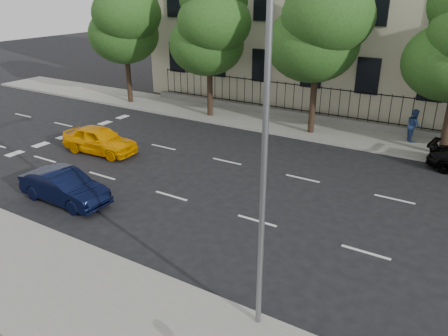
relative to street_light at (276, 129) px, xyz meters
name	(u,v)px	position (x,y,z in m)	size (l,w,h in m)	color
ground	(222,253)	(-2.50, 1.77, -5.15)	(120.00, 120.00, 0.00)	black
near_sidewalk	(139,328)	(-2.50, -2.23, -5.07)	(60.00, 4.00, 0.15)	gray
far_sidewalk	(348,135)	(-2.50, 15.77, -5.07)	(60.00, 4.00, 0.15)	gray
lane_markings	(282,197)	(-2.50, 6.52, -5.14)	(49.60, 4.62, 0.01)	silver
crosswalk	(53,141)	(-16.50, 6.37, -5.14)	(0.50, 12.10, 0.01)	silver
iron_fence	(357,118)	(-2.50, 17.47, -4.50)	(30.00, 0.50, 2.20)	slate
street_light	(276,129)	(0.00, 0.00, 0.00)	(0.25, 3.32, 8.05)	slate
tree_a	(126,16)	(-18.46, 15.13, 0.98)	(5.71, 5.31, 9.39)	#382619
tree_b	(211,25)	(-11.46, 15.13, 0.69)	(5.53, 5.12, 8.97)	#382619
tree_c	(321,19)	(-4.46, 15.13, 1.26)	(5.89, 5.50, 9.80)	#382619
yellow_taxi	(100,140)	(-12.78, 6.44, -4.44)	(1.66, 4.13, 1.41)	#FFA600
navy_sedan	(64,187)	(-9.83, 1.68, -4.49)	(1.39, 3.97, 1.31)	black
pedestrian_far	(414,125)	(0.82, 16.36, -4.11)	(0.87, 0.68, 1.78)	#2D4884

